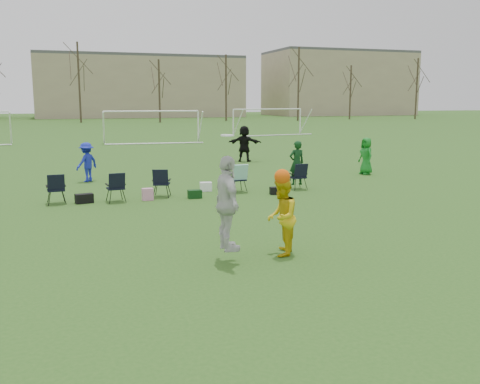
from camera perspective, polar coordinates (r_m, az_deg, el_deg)
name	(u,v)px	position (r m, az deg, el deg)	size (l,w,h in m)	color
ground	(210,267)	(10.70, -3.20, -8.00)	(260.00, 260.00, 0.00)	#29551A
fielder_blue	(87,162)	(22.41, -16.03, 3.08)	(1.02, 0.59, 1.59)	#1623AC
fielder_green_far	(366,156)	(24.38, 13.30, 3.76)	(0.80, 0.52, 1.63)	#157720
fielder_black	(244,144)	(28.66, 0.47, 5.18)	(1.78, 0.57, 1.92)	black
center_contest	(253,209)	(10.95, 1.42, -1.84)	(1.96, 1.25, 2.60)	silver
sideline_setup	(200,180)	(18.59, -4.31, 1.30)	(9.12, 1.91, 1.79)	#0E3515
goal_mid	(152,117)	(42.39, -9.40, 7.86)	(7.40, 0.63, 2.46)	white
goal_right	(268,114)	(51.36, 2.99, 8.29)	(7.35, 1.14, 2.46)	white
tree_line	(81,87)	(79.76, -16.55, 10.72)	(110.28, 3.28, 11.40)	#382B21
building_row	(112,85)	(106.29, -13.52, 11.01)	(126.00, 16.00, 13.00)	tan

